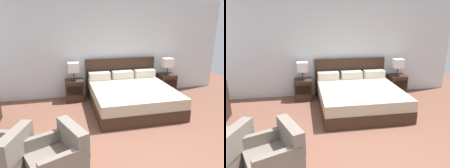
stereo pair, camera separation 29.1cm
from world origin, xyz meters
TOP-DOWN VIEW (x-y plane):
  - ground_plane at (0.00, 0.00)m, footprint 9.71×9.71m
  - wall_back at (0.00, 3.27)m, footprint 7.09×0.06m
  - bed at (0.55, 2.19)m, footprint 1.98×2.12m
  - nightstand_left at (-0.78, 2.95)m, footprint 0.46×0.44m
  - nightstand_right at (1.87, 2.95)m, footprint 0.46×0.44m
  - table_lamp_left at (-0.78, 2.95)m, footprint 0.28×0.28m
  - table_lamp_right at (1.87, 2.95)m, footprint 0.28×0.28m
  - armchair_companion at (-1.20, -0.02)m, footprint 0.90×0.90m

SIDE VIEW (x-z plane):
  - ground_plane at x=0.00m, z-range 0.00..0.00m
  - nightstand_left at x=-0.78m, z-range 0.00..0.56m
  - nightstand_right at x=1.87m, z-range 0.00..0.56m
  - armchair_companion at x=-1.20m, z-range -0.10..0.66m
  - bed at x=0.55m, z-range -0.23..0.80m
  - table_lamp_left at x=-0.78m, z-range 0.66..1.12m
  - table_lamp_right at x=1.87m, z-range 0.66..1.12m
  - wall_back at x=0.00m, z-range 0.00..2.59m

